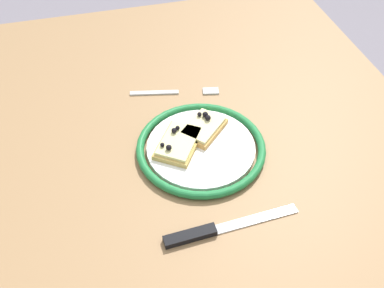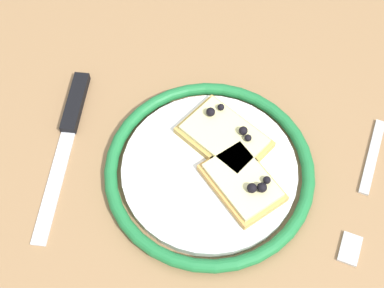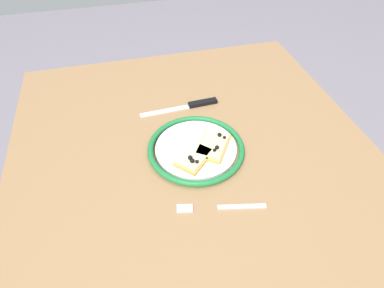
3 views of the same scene
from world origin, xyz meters
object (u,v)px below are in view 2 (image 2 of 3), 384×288
dining_table (237,206)px  pizza_slice_near (244,182)px  pizza_slice_far (224,136)px  knife (70,124)px  fork (364,189)px  plate (209,169)px

dining_table → pizza_slice_near: 0.10m
pizza_slice_far → dining_table: bearing=121.0°
dining_table → pizza_slice_near: bearing=102.6°
pizza_slice_near → knife: pizza_slice_near is taller
dining_table → fork: bearing=-175.0°
dining_table → pizza_slice_far: pizza_slice_far is taller
pizza_slice_near → knife: size_ratio=0.47×
knife → fork: 0.38m
pizza_slice_far → fork: (-0.18, 0.03, -0.02)m
dining_table → pizza_slice_far: (0.03, -0.05, 0.10)m
pizza_slice_far → plate: bearing=74.1°
plate → pizza_slice_far: (-0.01, -0.04, 0.01)m
knife → dining_table: bearing=169.2°
pizza_slice_near → fork: 0.15m
plate → dining_table: bearing=172.4°
fork → dining_table: bearing=5.0°
plate → pizza_slice_near: bearing=159.0°
dining_table → knife: (0.23, -0.04, 0.08)m
fork → knife: bearing=-4.7°
pizza_slice_near → knife: bearing=-13.4°
knife → pizza_slice_near: bearing=166.6°
plate → fork: size_ratio=1.28×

